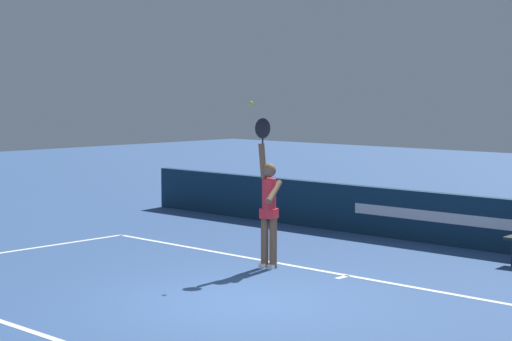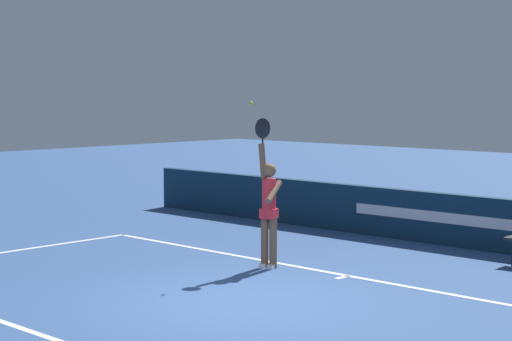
# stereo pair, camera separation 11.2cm
# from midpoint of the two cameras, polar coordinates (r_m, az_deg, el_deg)

# --- Properties ---
(ground_plane) EXTENTS (60.00, 60.00, 0.00)m
(ground_plane) POSITION_cam_midpoint_polar(r_m,az_deg,el_deg) (12.62, -0.50, -8.41)
(ground_plane) COLOR #304F82
(court_lines) EXTENTS (11.80, 5.43, 0.00)m
(court_lines) POSITION_cam_midpoint_polar(r_m,az_deg,el_deg) (12.44, -1.34, -8.61)
(court_lines) COLOR white
(court_lines) RESTS_ON ground
(back_wall) EXTENTS (17.23, 0.21, 1.00)m
(back_wall) POSITION_cam_midpoint_polar(r_m,az_deg,el_deg) (17.23, 13.46, -3.20)
(back_wall) COLOR #112C44
(back_wall) RESTS_ON ground
(tennis_player) EXTENTS (0.52, 0.51, 2.52)m
(tennis_player) POSITION_cam_midpoint_polar(r_m,az_deg,el_deg) (14.77, 1.04, -2.28)
(tennis_player) COLOR brown
(tennis_player) RESTS_ON ground
(tennis_ball) EXTENTS (0.07, 0.07, 0.07)m
(tennis_ball) POSITION_cam_midpoint_polar(r_m,az_deg,el_deg) (14.60, -0.10, 4.34)
(tennis_ball) COLOR #C9E335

